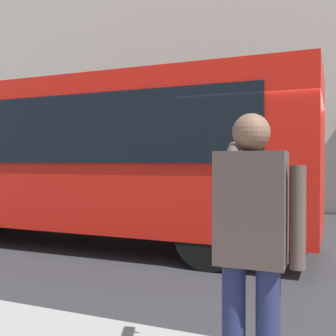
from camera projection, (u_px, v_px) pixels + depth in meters
name	position (u px, v px, depth m)	size (l,w,h in m)	color
ground_plane	(274.00, 259.00, 6.49)	(60.00, 60.00, 0.00)	#2B2B2D
building_facade_far	(305.00, 21.00, 12.67)	(28.00, 1.55, 12.00)	beige
red_bus	(78.00, 156.00, 7.96)	(9.05, 2.54, 3.08)	red
pedestrian_photographer	(252.00, 235.00, 2.35)	(0.53, 0.52, 1.70)	#1E2347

